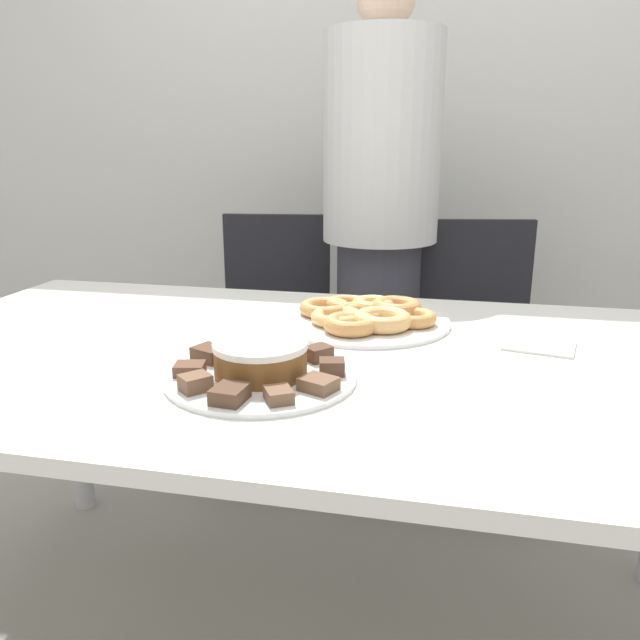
# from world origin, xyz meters

# --- Properties ---
(wall_back) EXTENTS (8.00, 0.05, 2.60)m
(wall_back) POSITION_xyz_m (0.00, 1.61, 1.30)
(wall_back) COLOR silver
(wall_back) RESTS_ON ground_plane
(table) EXTENTS (1.85, 1.01, 0.75)m
(table) POSITION_xyz_m (0.00, 0.00, 0.68)
(table) COLOR silver
(table) RESTS_ON ground_plane
(person_standing) EXTENTS (0.39, 0.39, 1.70)m
(person_standing) POSITION_xyz_m (0.03, 0.96, 0.89)
(person_standing) COLOR #383842
(person_standing) RESTS_ON ground_plane
(office_chair_left) EXTENTS (0.49, 0.49, 0.91)m
(office_chair_left) POSITION_xyz_m (-0.34, 0.90, 0.44)
(office_chair_left) COLOR black
(office_chair_left) RESTS_ON ground_plane
(office_chair_right) EXTENTS (0.51, 0.51, 0.91)m
(office_chair_right) POSITION_xyz_m (0.39, 0.90, 0.44)
(office_chair_right) COLOR black
(office_chair_right) RESTS_ON ground_plane
(plate_cake) EXTENTS (0.35, 0.35, 0.01)m
(plate_cake) POSITION_xyz_m (-0.04, -0.16, 0.76)
(plate_cake) COLOR white
(plate_cake) RESTS_ON table
(plate_donuts) EXTENTS (0.40, 0.40, 0.01)m
(plate_donuts) POSITION_xyz_m (0.09, 0.23, 0.76)
(plate_donuts) COLOR white
(plate_donuts) RESTS_ON table
(frosted_cake) EXTENTS (0.17, 0.17, 0.06)m
(frosted_cake) POSITION_xyz_m (-0.04, -0.16, 0.80)
(frosted_cake) COLOR brown
(frosted_cake) RESTS_ON plate_cake
(lamington_0) EXTENTS (0.08, 0.07, 0.03)m
(lamington_0) POSITION_xyz_m (-0.16, -0.11, 0.78)
(lamington_0) COLOR #513828
(lamington_0) RESTS_ON plate_cake
(lamington_1) EXTENTS (0.06, 0.06, 0.02)m
(lamington_1) POSITION_xyz_m (-0.17, -0.19, 0.77)
(lamington_1) COLOR brown
(lamington_1) RESTS_ON plate_cake
(lamington_2) EXTENTS (0.06, 0.06, 0.03)m
(lamington_2) POSITION_xyz_m (-0.13, -0.26, 0.78)
(lamington_2) COLOR brown
(lamington_2) RESTS_ON plate_cake
(lamington_3) EXTENTS (0.06, 0.06, 0.03)m
(lamington_3) POSITION_xyz_m (-0.05, -0.29, 0.78)
(lamington_3) COLOR #513828
(lamington_3) RESTS_ON plate_cake
(lamington_4) EXTENTS (0.06, 0.06, 0.02)m
(lamington_4) POSITION_xyz_m (0.02, -0.27, 0.78)
(lamington_4) COLOR brown
(lamington_4) RESTS_ON plate_cake
(lamington_5) EXTENTS (0.07, 0.07, 0.02)m
(lamington_5) POSITION_xyz_m (0.08, -0.22, 0.78)
(lamington_5) COLOR brown
(lamington_5) RESTS_ON plate_cake
(lamington_6) EXTENTS (0.05, 0.05, 0.03)m
(lamington_6) POSITION_xyz_m (0.08, -0.14, 0.78)
(lamington_6) COLOR #513828
(lamington_6) RESTS_ON plate_cake
(lamington_7) EXTENTS (0.06, 0.06, 0.03)m
(lamington_7) POSITION_xyz_m (0.04, -0.07, 0.78)
(lamington_7) COLOR #513828
(lamington_7) RESTS_ON plate_cake
(lamington_8) EXTENTS (0.04, 0.05, 0.02)m
(lamington_8) POSITION_xyz_m (-0.03, -0.04, 0.77)
(lamington_8) COLOR brown
(lamington_8) RESTS_ON plate_cake
(lamington_9) EXTENTS (0.07, 0.08, 0.03)m
(lamington_9) POSITION_xyz_m (-0.11, -0.05, 0.78)
(lamington_9) COLOR brown
(lamington_9) RESTS_ON plate_cake
(donut_0) EXTENTS (0.12, 0.12, 0.03)m
(donut_0) POSITION_xyz_m (0.09, 0.23, 0.78)
(donut_0) COLOR #D18E4C
(donut_0) RESTS_ON plate_donuts
(donut_1) EXTENTS (0.11, 0.11, 0.03)m
(donut_1) POSITION_xyz_m (0.21, 0.21, 0.78)
(donut_1) COLOR #D18E4C
(donut_1) RESTS_ON plate_donuts
(donut_2) EXTENTS (0.12, 0.12, 0.04)m
(donut_2) POSITION_xyz_m (0.16, 0.28, 0.78)
(donut_2) COLOR #C68447
(donut_2) RESTS_ON plate_donuts
(donut_3) EXTENTS (0.11, 0.11, 0.03)m
(donut_3) POSITION_xyz_m (0.10, 0.30, 0.78)
(donut_3) COLOR #E5AD66
(donut_3) RESTS_ON plate_donuts
(donut_4) EXTENTS (0.10, 0.10, 0.03)m
(donut_4) POSITION_xyz_m (0.03, 0.31, 0.78)
(donut_4) COLOR #D18E4C
(donut_4) RESTS_ON plate_donuts
(donut_5) EXTENTS (0.13, 0.13, 0.03)m
(donut_5) POSITION_xyz_m (-0.01, 0.26, 0.78)
(donut_5) COLOR #D18E4C
(donut_5) RESTS_ON plate_donuts
(donut_6) EXTENTS (0.12, 0.12, 0.03)m
(donut_6) POSITION_xyz_m (0.03, 0.19, 0.78)
(donut_6) COLOR #E5AD66
(donut_6) RESTS_ON plate_donuts
(donut_7) EXTENTS (0.12, 0.12, 0.04)m
(donut_7) POSITION_xyz_m (0.07, 0.13, 0.78)
(donut_7) COLOR #D18E4C
(donut_7) RESTS_ON plate_donuts
(donut_8) EXTENTS (0.13, 0.13, 0.04)m
(donut_8) POSITION_xyz_m (0.14, 0.17, 0.78)
(donut_8) COLOR #E5AD66
(donut_8) RESTS_ON plate_donuts
(napkin) EXTENTS (0.16, 0.14, 0.01)m
(napkin) POSITION_xyz_m (0.47, 0.14, 0.76)
(napkin) COLOR white
(napkin) RESTS_ON table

